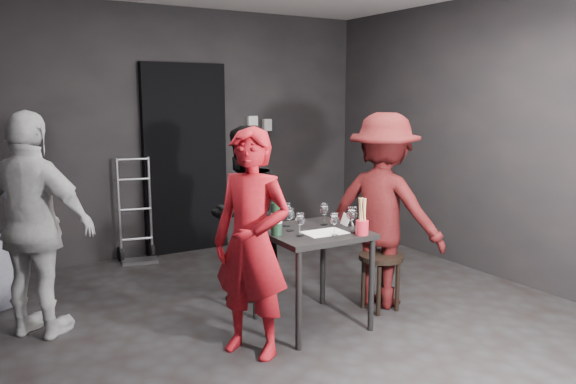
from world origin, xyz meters
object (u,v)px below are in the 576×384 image
server_red (252,239)px  stool (381,265)px  tasting_table (312,243)px  wine_bottle (276,218)px  breadstick_cup (362,217)px  man_maroon (384,203)px  woman_black (244,213)px  bystander_cream (33,215)px  hand_truck (137,242)px

server_red → stool: bearing=64.6°
tasting_table → wine_bottle: 0.38m
server_red → breadstick_cup: (0.84, -0.12, 0.08)m
tasting_table → wine_bottle: wine_bottle is taller
breadstick_cup → man_maroon: bearing=35.8°
stool → woman_black: woman_black is taller
server_red → bystander_cream: size_ratio=0.88×
stool → bystander_cream: size_ratio=0.26×
woman_black → bystander_cream: bearing=-24.7°
woman_black → server_red: bearing=43.0°
hand_truck → bystander_cream: bearing=-114.6°
bystander_cream → breadstick_cup: bystander_cream is taller
hand_truck → breadstick_cup: bearing=-59.1°
woman_black → bystander_cream: size_ratio=0.83×
hand_truck → bystander_cream: bystander_cream is taller
server_red → woman_black: (0.45, 1.01, -0.05)m
hand_truck → man_maroon: size_ratio=0.64×
bystander_cream → wine_bottle: bystander_cream is taller
hand_truck → woman_black: woman_black is taller
stool → bystander_cream: (-2.47, 0.90, 0.53)m
hand_truck → tasting_table: hand_truck is taller
hand_truck → server_red: (0.06, -2.58, 0.59)m
tasting_table → stool: tasting_table is taller
stool → server_red: (-1.26, -0.16, 0.42)m
hand_truck → stool: hand_truck is taller
hand_truck → server_red: 2.65m
stool → breadstick_cup: bearing=-147.2°
bystander_cream → wine_bottle: size_ratio=5.41×
hand_truck → stool: (1.32, -2.42, 0.17)m
stool → server_red: size_ratio=0.29×
server_red → tasting_table: bearing=74.8°
man_maroon → woman_black: bearing=25.5°
hand_truck → bystander_cream: (-1.15, -1.52, 0.70)m
server_red → wine_bottle: size_ratio=4.76×
tasting_table → bystander_cream: (-1.82, 0.87, 0.26)m
stool → breadstick_cup: breadstick_cup is taller
stool → woman_black: (-0.81, 0.85, 0.37)m
bystander_cream → breadstick_cup: size_ratio=6.21×
hand_truck → woman_black: bearing=-59.7°
hand_truck → tasting_table: size_ratio=1.48×
tasting_table → wine_bottle: size_ratio=2.23×
woman_black → bystander_cream: 1.67m
hand_truck → breadstick_cup: 2.92m
tasting_table → server_red: size_ratio=0.47×
breadstick_cup → wine_bottle: bearing=150.6°
tasting_table → stool: 0.71m
bystander_cream → stool: bearing=-154.4°
stool → wine_bottle: (-0.96, 0.03, 0.50)m
server_red → wine_bottle: bearing=89.8°
server_red → woman_black: bearing=123.6°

